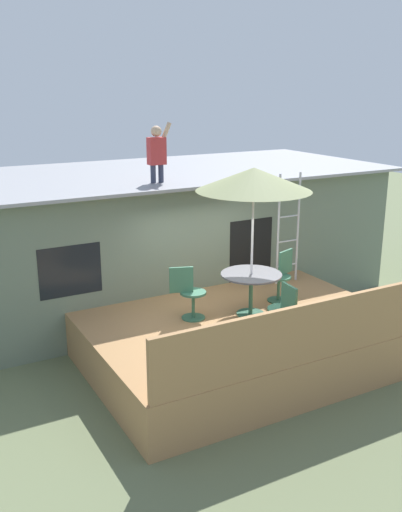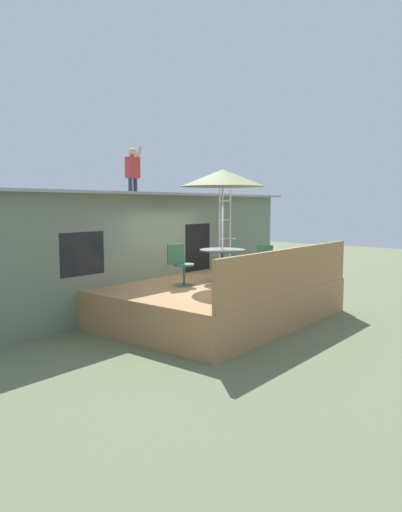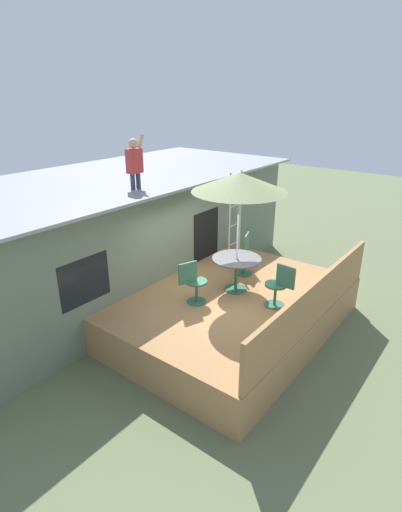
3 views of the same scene
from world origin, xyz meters
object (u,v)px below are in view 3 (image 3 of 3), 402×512
at_px(patio_umbrella, 239,182).
at_px(patio_chair_left, 193,283).
at_px(step_ladder, 235,215).
at_px(patio_chair_right, 245,255).
at_px(patio_chair_near, 279,286).
at_px(patio_table, 236,265).
at_px(person_figure, 135,160).

xyz_separation_m(patio_umbrella, patio_chair_left, (-1.01, 0.36, -1.89)).
bearing_deg(step_ladder, patio_chair_right, -132.52).
bearing_deg(patio_chair_near, patio_chair_right, -29.88).
bearing_deg(patio_table, patio_chair_left, 160.45).
relative_size(patio_umbrella, person_figure, 2.29).
bearing_deg(patio_chair_left, patio_chair_right, 18.76).
xyz_separation_m(patio_umbrella, patio_chair_near, (-0.10, -1.06, -1.89)).
distance_m(person_figure, patio_chair_right, 3.27).
height_order(patio_table, person_figure, person_figure).
bearing_deg(patio_table, person_figure, 108.71).
height_order(patio_chair_left, patio_chair_near, same).
distance_m(step_ladder, patio_chair_near, 2.83).
bearing_deg(patio_chair_near, patio_chair_left, 37.91).
relative_size(patio_umbrella, step_ladder, 1.15).
relative_size(patio_table, person_figure, 0.94).
bearing_deg(patio_chair_left, step_ladder, 35.58).
bearing_deg(person_figure, patio_umbrella, -71.29).
relative_size(step_ladder, patio_chair_left, 2.39).
bearing_deg(patio_chair_left, person_figure, 100.50).
bearing_deg(person_figure, patio_chair_near, -78.92).
height_order(patio_table, patio_chair_near, patio_chair_near).
xyz_separation_m(person_figure, patio_chair_near, (0.63, -3.21, -2.20)).
bearing_deg(patio_chair_near, patio_umbrella, 0.00).
xyz_separation_m(person_figure, patio_chair_right, (1.61, -1.81, -2.20)).
height_order(person_figure, patio_chair_left, person_figure).
bearing_deg(patio_chair_right, patio_table, 0.00).
relative_size(step_ladder, person_figure, 1.98).
bearing_deg(step_ladder, patio_table, -145.23).
bearing_deg(patio_umbrella, patio_chair_right, 20.60).
distance_m(patio_table, patio_chair_right, 0.95).
xyz_separation_m(patio_table, patio_chair_near, (-0.10, -1.06, -0.13)).
height_order(step_ladder, patio_chair_near, step_ladder).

